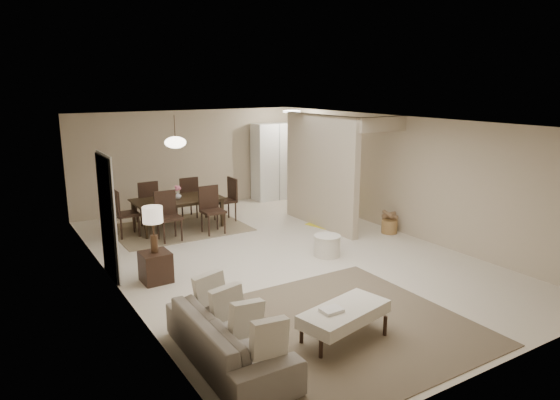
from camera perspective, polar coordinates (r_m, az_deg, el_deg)
floor at (r=9.44m, az=0.13°, el=-6.35°), size 9.00×9.00×0.00m
ceiling at (r=8.92m, az=0.14°, el=8.97°), size 9.00×9.00×0.00m
back_wall at (r=13.08m, az=-10.36°, el=4.60°), size 6.00×0.00×6.00m
left_wall at (r=7.97m, az=-18.51°, el=-1.34°), size 0.00×9.00×9.00m
right_wall at (r=10.95m, az=13.61°, el=2.79°), size 0.00×9.00×9.00m
partition at (r=11.10m, az=4.64°, el=3.27°), size 0.15×2.50×2.50m
doorway at (r=8.60m, az=-19.15°, el=-1.93°), size 0.04×0.90×2.04m
pantry_cabinet at (r=13.82m, az=-0.66°, el=4.43°), size 1.20×0.55×2.10m
flush_light at (r=12.85m, az=1.35°, el=10.09°), size 0.44×0.44×0.05m
living_rug at (r=6.90m, az=7.01°, el=-14.07°), size 3.20×3.20×0.01m
sofa at (r=5.98m, az=-5.87°, el=-15.43°), size 2.06×0.82×0.60m
ottoman_bench at (r=6.43m, az=7.37°, el=-12.82°), size 1.31×0.81×0.44m
side_table at (r=8.42m, az=-14.02°, el=-7.43°), size 0.46×0.46×0.50m
table_lamp at (r=8.17m, az=-14.34°, el=-2.10°), size 0.32×0.32×0.76m
round_pouf at (r=9.40m, az=5.41°, el=-5.23°), size 0.50×0.50×0.39m
wicker_basket at (r=11.02m, az=12.39°, el=-2.97°), size 0.42×0.42×0.29m
dining_rug at (r=11.37m, az=-11.42°, el=-3.15°), size 2.80×2.10×0.01m
dining_table at (r=11.29m, az=-11.49°, el=-1.54°), size 1.92×1.08×0.67m
dining_chairs at (r=11.24m, az=-11.53°, el=-0.70°), size 2.72×1.97×1.01m
vase at (r=11.19m, az=-11.59°, el=0.52°), size 0.19×0.19×0.16m
yellow_mat at (r=11.64m, az=5.60°, el=-2.57°), size 1.12×0.84×0.01m
pendant_light at (r=11.00m, az=-11.87°, el=6.46°), size 0.46×0.46×0.71m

